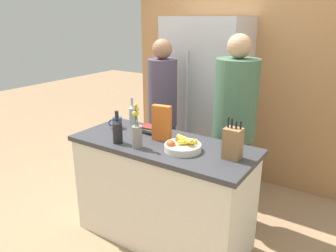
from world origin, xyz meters
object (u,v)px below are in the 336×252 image
Objects in this scene: refrigerator at (205,103)px; bottle_vinegar at (132,115)px; knife_block at (233,143)px; flower_vase at (137,134)px; book_stack at (150,129)px; person_in_blue at (234,123)px; bottle_oil at (117,130)px; person_at_sink at (163,111)px; coffee_mug at (117,122)px; cereal_box at (162,123)px; fruit_bowl at (182,146)px.

refrigerator is 6.83× the size of bottle_vinegar.
knife_block is 0.84× the size of flower_vase.
book_stack is (0.00, -1.07, -0.01)m from refrigerator.
person_in_blue reaches higher than knife_block.
person_at_sink is at bearing 98.89° from bottle_oil.
bottle_oil is at bearing -100.44° from book_stack.
coffee_mug is 0.16m from bottle_vinegar.
knife_block is 1.08m from bottle_vinegar.
cereal_box is 0.53m from coffee_mug.
fruit_bowl is 0.50m from book_stack.
knife_block reaches higher than cereal_box.
bottle_vinegar is at bearing 113.43° from bottle_oil.
cereal_box is (0.20, -1.18, 0.11)m from refrigerator.
refrigerator is at bearing 99.66° from cereal_box.
person_in_blue is at bearing 48.90° from bottle_oil.
knife_block is at bearing -18.32° from person_at_sink.
refrigerator is at bearing 121.70° from person_in_blue.
cereal_box reaches higher than bottle_vinegar.
bottle_vinegar is (0.09, 0.12, 0.06)m from coffee_mug.
cereal_box is at bearing 73.74° from flower_vase.
refrigerator is at bearing 109.77° from fruit_bowl.
knife_block is 1.10× the size of bottle_vinegar.
flower_vase is at bearing -106.26° from cereal_box.
knife_block is at bearing -8.81° from book_stack.
person_at_sink reaches higher than coffee_mug.
bottle_vinegar is at bearing -102.96° from refrigerator.
bottle_vinegar is at bearing 160.21° from fruit_bowl.
refrigerator reaches higher than bottle_vinegar.
flower_vase is 0.89m from person_at_sink.
flower_vase is 0.91m from person_in_blue.
refrigerator is 7.04× the size of bottle_oil.
cereal_box is 0.25m from book_stack.
book_stack is at bearing 152.07° from cereal_box.
book_stack is (-0.83, 0.13, -0.09)m from knife_block.
bottle_oil is 0.16× the size of person_at_sink.
fruit_bowl is (0.46, -1.27, 0.00)m from refrigerator.
bottle_oil is at bearing -47.23° from coffee_mug.
refrigerator is 6.37× the size of cereal_box.
cereal_box reaches higher than fruit_bowl.
bottle_oil is at bearing -66.57° from bottle_vinegar.
flower_vase is at bearing -156.26° from fruit_bowl.
flower_vase is (-0.33, -0.14, 0.08)m from fruit_bowl.
cereal_box is 1.44× the size of book_stack.
fruit_bowl is at bearing -33.89° from person_at_sink.
flower_vase is 0.19m from bottle_oil.
fruit_bowl is at bearing -70.23° from refrigerator.
person_in_blue reaches higher than bottle_vinegar.
bottle_vinegar is 0.93m from person_in_blue.
bottle_oil reaches higher than fruit_bowl.
cereal_box is 1.11× the size of bottle_oil.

